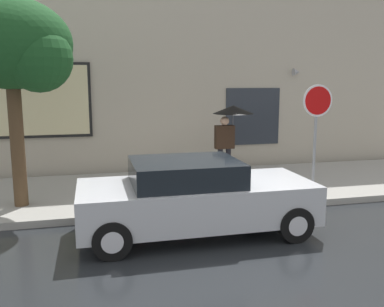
# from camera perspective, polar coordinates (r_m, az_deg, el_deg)

# --- Properties ---
(ground_plane) EXTENTS (60.00, 60.00, 0.00)m
(ground_plane) POSITION_cam_1_polar(r_m,az_deg,el_deg) (7.95, 1.41, -10.81)
(ground_plane) COLOR black
(sidewalk) EXTENTS (20.00, 4.00, 0.15)m
(sidewalk) POSITION_cam_1_polar(r_m,az_deg,el_deg) (10.72, -2.77, -4.92)
(sidewalk) COLOR gray
(sidewalk) RESTS_ON ground
(building_facade) EXTENTS (20.00, 0.67, 7.00)m
(building_facade) POSITION_cam_1_polar(r_m,az_deg,el_deg) (12.84, -5.16, 12.84)
(building_facade) COLOR #B2A893
(building_facade) RESTS_ON ground
(parked_car) EXTENTS (4.28, 1.87, 1.40)m
(parked_car) POSITION_cam_1_polar(r_m,az_deg,el_deg) (7.71, 0.34, -6.00)
(parked_car) COLOR #B7BABF
(parked_car) RESTS_ON ground
(fire_hydrant) EXTENTS (0.30, 0.44, 0.77)m
(fire_hydrant) POSITION_cam_1_polar(r_m,az_deg,el_deg) (9.27, -6.98, -4.44)
(fire_hydrant) COLOR red
(fire_hydrant) RESTS_ON sidewalk
(pedestrian_with_umbrella) EXTENTS (1.09, 1.09, 2.03)m
(pedestrian_with_umbrella) POSITION_cam_1_polar(r_m,az_deg,el_deg) (11.17, 5.29, 4.58)
(pedestrian_with_umbrella) COLOR black
(pedestrian_with_umbrella) RESTS_ON sidewalk
(street_tree) EXTENTS (2.49, 2.11, 4.35)m
(street_tree) POSITION_cam_1_polar(r_m,az_deg,el_deg) (9.42, -22.98, 13.15)
(street_tree) COLOR #4C3823
(street_tree) RESTS_ON sidewalk
(stop_sign) EXTENTS (0.76, 0.10, 2.59)m
(stop_sign) POSITION_cam_1_polar(r_m,az_deg,el_deg) (10.32, 16.71, 4.84)
(stop_sign) COLOR gray
(stop_sign) RESTS_ON sidewalk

